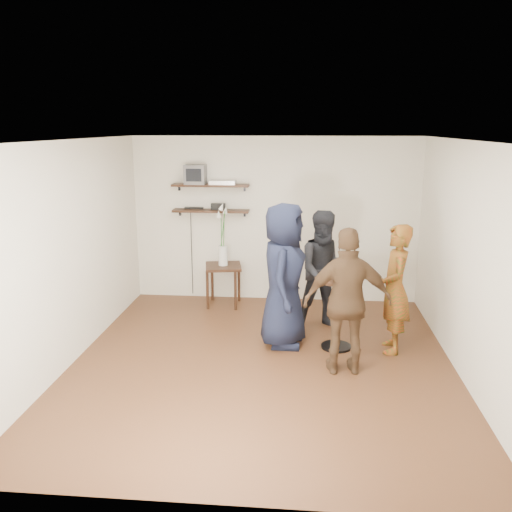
{
  "coord_description": "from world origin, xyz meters",
  "views": [
    {
      "loc": [
        0.47,
        -5.95,
        2.76
      ],
      "look_at": [
        -0.11,
        0.4,
        1.21
      ],
      "focal_mm": 38.0,
      "sensor_mm": 36.0,
      "label": 1
    }
  ],
  "objects": [
    {
      "name": "wine_glass_bl",
      "position": [
        0.88,
        0.63,
        1.04
      ],
      "size": [
        0.06,
        0.06,
        0.18
      ],
      "color": "silver",
      "rests_on": "drinks_table"
    },
    {
      "name": "crt_monitor",
      "position": [
        -1.23,
        2.38,
        2.02
      ],
      "size": [
        0.32,
        0.3,
        0.3
      ],
      "primitive_type": "cube",
      "color": "#59595B",
      "rests_on": "shelf_upper"
    },
    {
      "name": "wine_glass_fl",
      "position": [
        0.84,
        0.51,
        1.06
      ],
      "size": [
        0.07,
        0.07,
        0.22
      ],
      "color": "silver",
      "rests_on": "drinks_table"
    },
    {
      "name": "vase_lilies",
      "position": [
        -0.78,
        2.09,
        0.96
      ],
      "size": [
        0.19,
        0.2,
        0.99
      ],
      "rotation": [
        0.0,
        0.0,
        0.19
      ],
      "color": "silver",
      "rests_on": "side_table"
    },
    {
      "name": "shelf_upper",
      "position": [
        -1.0,
        2.38,
        1.85
      ],
      "size": [
        1.2,
        0.25,
        0.04
      ],
      "primitive_type": "cube",
      "color": "black",
      "rests_on": "room"
    },
    {
      "name": "shelf_lower",
      "position": [
        -1.0,
        2.38,
        1.45
      ],
      "size": [
        1.2,
        0.25,
        0.04
      ],
      "primitive_type": "cube",
      "color": "black",
      "rests_on": "room"
    },
    {
      "name": "person_plaid",
      "position": [
        1.59,
        0.53,
        0.8
      ],
      "size": [
        0.4,
        0.6,
        1.61
      ],
      "primitive_type": "imported",
      "rotation": [
        0.0,
        0.0,
        4.69
      ],
      "color": "red",
      "rests_on": "room"
    },
    {
      "name": "drinks_table",
      "position": [
        0.9,
        0.55,
        0.59
      ],
      "size": [
        0.5,
        0.5,
        0.92
      ],
      "color": "black",
      "rests_on": "room"
    },
    {
      "name": "person_dark",
      "position": [
        0.76,
        1.22,
        0.83
      ],
      "size": [
        0.91,
        0.78,
        1.65
      ],
      "primitive_type": "imported",
      "rotation": [
        0.0,
        0.0,
        0.21
      ],
      "color": "black",
      "rests_on": "room"
    },
    {
      "name": "room",
      "position": [
        0.0,
        0.0,
        1.3
      ],
      "size": [
        4.58,
        5.08,
        2.68
      ],
      "color": "#462816",
      "rests_on": "ground"
    },
    {
      "name": "power_strip",
      "position": [
        -1.28,
        2.42,
        1.48
      ],
      "size": [
        0.3,
        0.05,
        0.03
      ],
      "primitive_type": "cube",
      "color": "black",
      "rests_on": "shelf_lower"
    },
    {
      "name": "wine_glass_fr",
      "position": [
        0.96,
        0.52,
        1.05
      ],
      "size": [
        0.06,
        0.06,
        0.19
      ],
      "color": "silver",
      "rests_on": "drinks_table"
    },
    {
      "name": "person_brown",
      "position": [
        0.97,
        -0.13,
        0.84
      ],
      "size": [
        1.02,
        0.5,
        1.68
      ],
      "primitive_type": "imported",
      "rotation": [
        0.0,
        0.0,
        3.23
      ],
      "color": "#4D3521",
      "rests_on": "room"
    },
    {
      "name": "wine_glass_br",
      "position": [
        0.94,
        0.56,
        1.05
      ],
      "size": [
        0.07,
        0.07,
        0.2
      ],
      "color": "silver",
      "rests_on": "drinks_table"
    },
    {
      "name": "radio",
      "position": [
        -0.88,
        2.38,
        1.52
      ],
      "size": [
        0.22,
        0.1,
        0.1
      ],
      "primitive_type": "cube",
      "color": "black",
      "rests_on": "shelf_lower"
    },
    {
      "name": "dvd_deck",
      "position": [
        -0.81,
        2.38,
        1.9
      ],
      "size": [
        0.4,
        0.24,
        0.06
      ],
      "primitive_type": "cube",
      "color": "silver",
      "rests_on": "shelf_upper"
    },
    {
      "name": "person_navy",
      "position": [
        0.22,
        0.61,
        0.92
      ],
      "size": [
        0.66,
        0.95,
        1.84
      ],
      "primitive_type": "imported",
      "rotation": [
        0.0,
        0.0,
        1.48
      ],
      "color": "black",
      "rests_on": "room"
    },
    {
      "name": "side_table",
      "position": [
        -0.77,
        2.09,
        0.54
      ],
      "size": [
        0.63,
        0.63,
        0.65
      ],
      "rotation": [
        0.0,
        0.0,
        0.19
      ],
      "color": "black",
      "rests_on": "room"
    }
  ]
}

